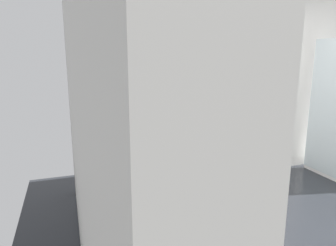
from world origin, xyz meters
name	(u,v)px	position (x,y,z in m)	size (l,w,h in m)	color
ground_plane	(329,240)	(0.00, 0.00, -0.05)	(5.80, 4.83, 0.10)	#23262B
wall_back	(239,80)	(-0.01, 1.76, 1.38)	(4.60, 0.27, 2.76)	beige
wall_left	(82,108)	(-2.24, 0.00, 1.38)	(0.12, 3.63, 2.76)	beige
bath_mat	(154,215)	(-1.51, 0.92, 0.01)	(0.68, 0.44, 0.01)	slate
vanity_sink_left	(141,165)	(-1.51, 1.50, 0.38)	(0.64, 0.47, 0.72)	brown
tap_on_left_sink	(137,130)	(-1.51, 1.67, 0.79)	(0.03, 0.13, 0.11)	silver
toilet	(204,158)	(-0.64, 1.50, 0.38)	(0.48, 0.62, 1.00)	brown
toothbrush_cup	(119,132)	(-1.75, 1.66, 0.78)	(0.07, 0.07, 0.21)	silver
soap_dispenser	(156,128)	(-1.26, 1.67, 0.80)	(0.06, 0.06, 0.18)	#4C4C51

